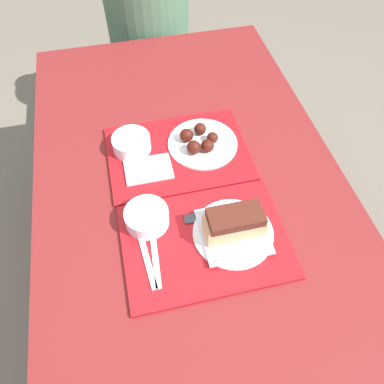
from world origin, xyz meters
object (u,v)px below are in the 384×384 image
bowl_coleslaw_near (147,217)px  brisket_sandwich_plate (234,227)px  tray_far (178,153)px  wings_plate_far (201,142)px  person_seated_across (147,11)px  bowl_coleslaw_far (131,143)px  tray_near (205,241)px

bowl_coleslaw_near → brisket_sandwich_plate: brisket_sandwich_plate is taller
tray_far → brisket_sandwich_plate: size_ratio=2.02×
wings_plate_far → person_seated_across: 0.91m
brisket_sandwich_plate → person_seated_across: person_seated_across is taller
brisket_sandwich_plate → bowl_coleslaw_far: size_ratio=1.81×
tray_near → wings_plate_far: size_ratio=1.97×
tray_near → person_seated_across: size_ratio=0.64×
tray_far → bowl_coleslaw_far: bearing=161.0°
tray_far → brisket_sandwich_plate: bearing=-75.5°
tray_near → wings_plate_far: wings_plate_far is taller
bowl_coleslaw_near → person_seated_across: 1.18m
tray_near → bowl_coleslaw_near: (-0.15, 0.09, 0.03)m
tray_near → bowl_coleslaw_far: bowl_coleslaw_far is taller
wings_plate_far → bowl_coleslaw_far: bearing=171.2°
tray_far → person_seated_across: 0.92m
brisket_sandwich_plate → bowl_coleslaw_far: 0.45m
tray_near → tray_far: size_ratio=1.00×
bowl_coleslaw_far → wings_plate_far: (0.22, -0.03, -0.01)m
bowl_coleslaw_far → person_seated_across: person_seated_across is taller
brisket_sandwich_plate → wings_plate_far: (-0.01, 0.35, -0.02)m
person_seated_across → bowl_coleslaw_far: bearing=-101.9°
tray_far → wings_plate_far: bearing=10.7°
bowl_coleslaw_near → brisket_sandwich_plate: size_ratio=0.55×
tray_near → tray_far: bearing=91.0°
tray_far → brisket_sandwich_plate: (0.09, -0.33, 0.04)m
wings_plate_far → person_seated_across: bearing=92.5°
bowl_coleslaw_near → brisket_sandwich_plate: 0.24m
person_seated_across → tray_far: bearing=-92.5°
bowl_coleslaw_near → bowl_coleslaw_far: same height
brisket_sandwich_plate → wings_plate_far: 0.35m
brisket_sandwich_plate → wings_plate_far: bearing=91.1°
tray_near → wings_plate_far: bearing=78.2°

